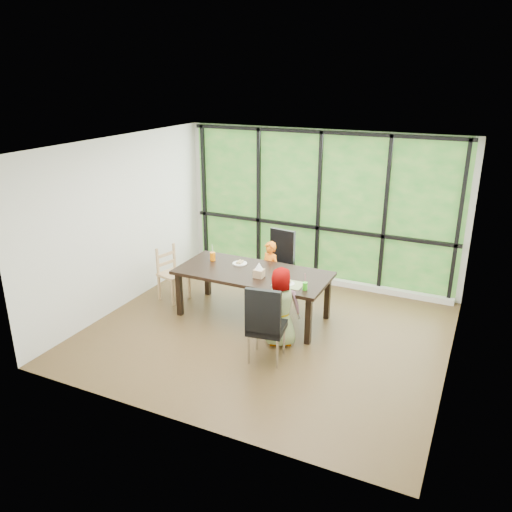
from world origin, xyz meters
name	(u,v)px	position (x,y,z in m)	size (l,w,h in m)	color
ground	(267,332)	(0.00, 0.00, 0.00)	(5.00, 5.00, 0.00)	black
back_wall	(320,208)	(0.00, 2.25, 1.35)	(5.00, 5.00, 0.00)	silver
foliage_backdrop	(319,208)	(0.00, 2.23, 1.35)	(4.80, 0.02, 2.65)	#1D531C
window_mullions	(318,208)	(0.00, 2.19, 1.35)	(4.80, 0.06, 2.65)	black
window_sill	(315,278)	(0.00, 2.15, 0.05)	(4.80, 0.12, 0.10)	silver
dining_table	(253,294)	(-0.40, 0.38, 0.38)	(2.31, 1.06, 0.75)	black
chair_window_leather	(277,263)	(-0.44, 1.39, 0.54)	(0.46, 0.46, 1.08)	black
chair_interior_leather	(267,322)	(0.30, -0.67, 0.54)	(0.46, 0.46, 1.08)	black
chair_end_beech	(174,274)	(-1.87, 0.41, 0.45)	(0.42, 0.40, 0.90)	tan
child_toddler	(270,272)	(-0.40, 1.02, 0.51)	(0.38, 0.25, 1.03)	orange
child_older	(279,307)	(0.28, -0.21, 0.57)	(0.55, 0.36, 1.13)	gray
placemat	(288,284)	(0.26, 0.16, 0.75)	(0.42, 0.31, 0.01)	tan
plate_far	(240,263)	(-0.73, 0.59, 0.76)	(0.23, 0.23, 0.01)	white
plate_near	(287,284)	(0.25, 0.16, 0.76)	(0.20, 0.20, 0.01)	white
orange_cup	(213,256)	(-1.19, 0.54, 0.82)	(0.09, 0.09, 0.14)	orange
green_cup	(305,286)	(0.54, 0.07, 0.81)	(0.07, 0.07, 0.11)	green
tissue_box	(259,273)	(-0.23, 0.22, 0.81)	(0.14, 0.14, 0.12)	tan
crepe_rolls_far	(240,262)	(-0.73, 0.59, 0.78)	(0.10, 0.12, 0.04)	tan
crepe_rolls_near	(287,282)	(0.25, 0.16, 0.78)	(0.10, 0.12, 0.04)	tan
straw_white	(212,250)	(-1.19, 0.54, 0.93)	(0.01, 0.01, 0.20)	white
straw_pink	(305,280)	(0.54, 0.07, 0.90)	(0.01, 0.01, 0.20)	pink
tissue	(259,266)	(-0.23, 0.22, 0.93)	(0.12, 0.12, 0.11)	white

